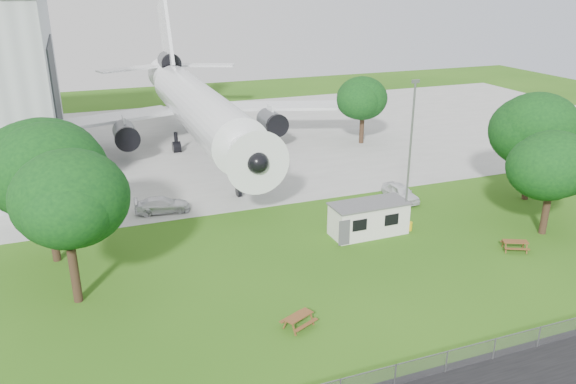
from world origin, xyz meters
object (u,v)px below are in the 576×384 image
object	(u,v)px
picnic_west	(299,327)
picnic_east	(514,250)
airliner	(196,104)
site_cabin	(369,218)

from	to	relation	value
picnic_west	picnic_east	world-z (taller)	same
airliner	site_cabin	size ratio (longest dim) A/B	7.04
airliner	picnic_west	bearing A→B (deg)	-93.77
airliner	site_cabin	world-z (taller)	airliner
site_cabin	picnic_east	xyz separation A→B (m)	(8.78, -6.51, -1.31)
site_cabin	airliner	bearing A→B (deg)	104.27
picnic_east	site_cabin	bearing A→B (deg)	168.64
airliner	site_cabin	bearing A→B (deg)	-75.73
airliner	picnic_west	world-z (taller)	airliner
picnic_east	picnic_west	bearing A→B (deg)	-144.31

